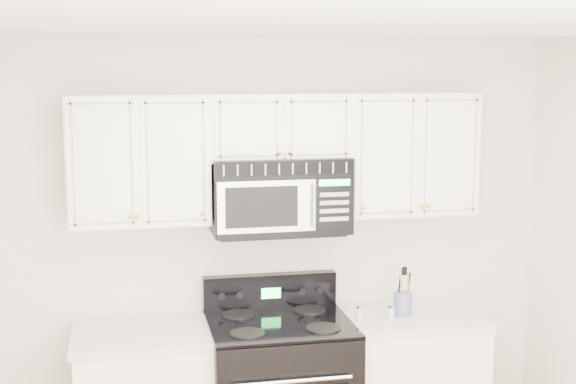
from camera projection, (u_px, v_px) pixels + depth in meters
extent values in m
cube|color=silver|center=(356.00, 22.00, 3.13)|extent=(3.50, 3.50, 0.01)
cube|color=silver|center=(273.00, 248.00, 5.03)|extent=(3.50, 0.01, 2.60)
cube|color=silver|center=(148.00, 334.00, 4.63)|extent=(0.86, 0.65, 0.04)
cube|color=silver|center=(410.00, 316.00, 4.95)|extent=(0.86, 0.65, 0.04)
cylinder|color=silver|center=(293.00, 381.00, 4.39)|extent=(0.66, 0.02, 0.02)
cube|color=black|center=(280.00, 323.00, 4.73)|extent=(0.84, 0.72, 0.02)
cube|color=black|center=(270.00, 291.00, 5.03)|extent=(0.84, 0.08, 0.22)
cube|color=#26D552|center=(271.00, 293.00, 4.98)|extent=(0.12, 0.00, 0.07)
cube|color=white|center=(139.00, 160.00, 4.61)|extent=(0.80, 0.33, 0.75)
cube|color=white|center=(409.00, 153.00, 4.94)|extent=(0.80, 0.33, 0.75)
cube|color=white|center=(278.00, 126.00, 4.75)|extent=(0.84, 0.33, 0.39)
sphere|color=gold|center=(137.00, 216.00, 4.47)|extent=(0.03, 0.03, 0.03)
sphere|color=gold|center=(202.00, 214.00, 4.54)|extent=(0.03, 0.03, 0.03)
sphere|color=gold|center=(364.00, 208.00, 4.74)|extent=(0.03, 0.03, 0.03)
sphere|color=gold|center=(421.00, 206.00, 4.81)|extent=(0.03, 0.03, 0.03)
sphere|color=gold|center=(279.00, 152.00, 4.58)|extent=(0.03, 0.03, 0.03)
sphere|color=gold|center=(290.00, 152.00, 4.59)|extent=(0.03, 0.03, 0.03)
cylinder|color=red|center=(285.00, 161.00, 4.60)|extent=(0.01, 0.00, 0.10)
sphere|color=gold|center=(285.00, 170.00, 4.60)|extent=(0.03, 0.03, 0.03)
cube|color=black|center=(279.00, 194.00, 4.77)|extent=(0.81, 0.41, 0.45)
cube|color=#A89E87|center=(286.00, 169.00, 4.56)|extent=(0.79, 0.01, 0.08)
cube|color=#ACADAF|center=(267.00, 207.00, 4.56)|extent=(0.57, 0.01, 0.30)
cube|color=black|center=(262.00, 207.00, 4.55)|extent=(0.42, 0.01, 0.23)
cube|color=black|center=(334.00, 204.00, 4.64)|extent=(0.22, 0.01, 0.30)
cube|color=#26D552|center=(335.00, 183.00, 4.61)|extent=(0.18, 0.00, 0.04)
cylinder|color=silver|center=(314.00, 206.00, 4.58)|extent=(0.02, 0.02, 0.26)
cylinder|color=slate|center=(403.00, 304.00, 4.90)|extent=(0.11, 0.11, 0.14)
cylinder|color=#AF784C|center=(408.00, 292.00, 4.89)|extent=(0.01, 0.01, 0.24)
cylinder|color=black|center=(399.00, 290.00, 4.91)|extent=(0.01, 0.01, 0.26)
cylinder|color=#AF784C|center=(402.00, 291.00, 4.85)|extent=(0.01, 0.01, 0.28)
cylinder|color=black|center=(408.00, 292.00, 4.89)|extent=(0.01, 0.01, 0.24)
cylinder|color=silver|center=(360.00, 314.00, 4.79)|extent=(0.04, 0.04, 0.08)
cylinder|color=silver|center=(360.00, 307.00, 4.78)|extent=(0.04, 0.04, 0.02)
cylinder|color=silver|center=(391.00, 314.00, 4.79)|extent=(0.04, 0.04, 0.08)
cylinder|color=silver|center=(391.00, 306.00, 4.78)|extent=(0.04, 0.04, 0.02)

